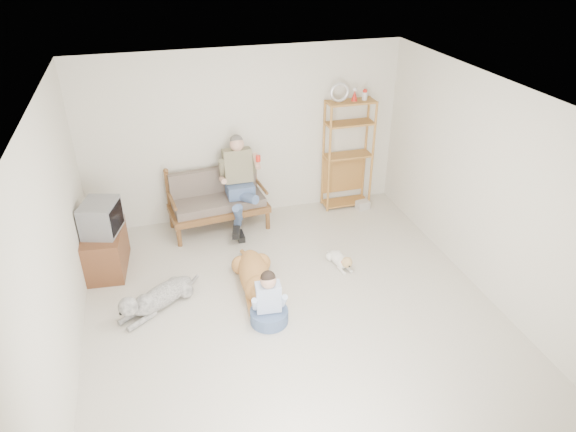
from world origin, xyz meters
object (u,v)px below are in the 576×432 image
object	(u,v)px
etagere	(348,154)
tv_stand	(105,250)
golden_retriever	(256,280)
loveseat	(218,199)

from	to	relation	value
etagere	tv_stand	size ratio (longest dim) A/B	2.25
tv_stand	golden_retriever	bearing A→B (deg)	-24.64
etagere	tv_stand	distance (m)	4.04
loveseat	tv_stand	distance (m)	1.86
loveseat	tv_stand	world-z (taller)	loveseat
loveseat	etagere	bearing A→B (deg)	-2.39
loveseat	etagere	distance (m)	2.25
loveseat	tv_stand	size ratio (longest dim) A/B	1.65
tv_stand	golden_retriever	xyz separation A→B (m)	(1.87, -1.10, -0.10)
etagere	tv_stand	bearing A→B (deg)	-167.33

